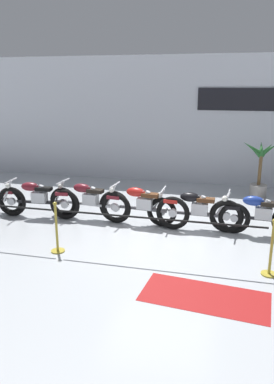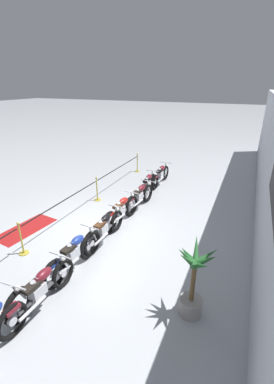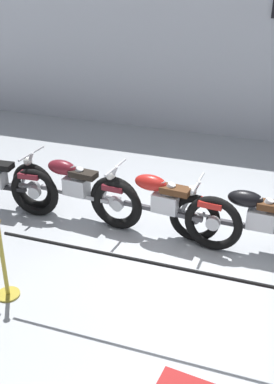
{
  "view_description": "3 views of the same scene",
  "coord_description": "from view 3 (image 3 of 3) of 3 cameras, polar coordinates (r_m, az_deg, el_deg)",
  "views": [
    {
      "loc": [
        1.28,
        -7.57,
        3.25
      ],
      "look_at": [
        -0.71,
        0.6,
        0.84
      ],
      "focal_mm": 35.0,
      "sensor_mm": 36.0,
      "label": 1
    },
    {
      "loc": [
        6.5,
        4.4,
        4.65
      ],
      "look_at": [
        -1.45,
        0.87,
        0.92
      ],
      "focal_mm": 24.0,
      "sensor_mm": 36.0,
      "label": 2
    },
    {
      "loc": [
        0.99,
        -4.95,
        3.69
      ],
      "look_at": [
        -0.98,
        0.76,
        0.59
      ],
      "focal_mm": 45.0,
      "sensor_mm": 36.0,
      "label": 3
    }
  ],
  "objects": [
    {
      "name": "motorcycle_red_3",
      "position": [
        6.64,
        2.96,
        -1.71
      ],
      "size": [
        2.26,
        0.62,
        0.98
      ],
      "color": "black",
      "rests_on": "ground"
    },
    {
      "name": "back_wall",
      "position": [
        10.24,
        14.0,
        17.49
      ],
      "size": [
        28.0,
        0.29,
        4.2
      ],
      "color": "silver",
      "rests_on": "ground"
    },
    {
      "name": "ground_plane",
      "position": [
        6.25,
        6.35,
        -9.21
      ],
      "size": [
        120.0,
        120.0,
        0.0
      ],
      "primitive_type": "plane",
      "color": "#B2B7BC"
    },
    {
      "name": "motorcycle_black_4",
      "position": [
        6.5,
        13.93,
        -3.47
      ],
      "size": [
        2.38,
        0.62,
        0.94
      ],
      "color": "black",
      "rests_on": "ground"
    },
    {
      "name": "stanchion_mid_left",
      "position": [
        5.81,
        -15.43,
        -8.97
      ],
      "size": [
        0.28,
        0.28,
        1.05
      ],
      "color": "gold",
      "rests_on": "ground"
    },
    {
      "name": "stanchion_far_left",
      "position": [
        5.39,
        -12.33,
        -6.54
      ],
      "size": [
        12.24,
        0.28,
        1.05
      ],
      "color": "gold",
      "rests_on": "ground"
    },
    {
      "name": "motorcycle_maroon_2",
      "position": [
        7.18,
        -7.56,
        0.3
      ],
      "size": [
        2.21,
        0.62,
        0.96
      ],
      "color": "black",
      "rests_on": "ground"
    }
  ]
}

